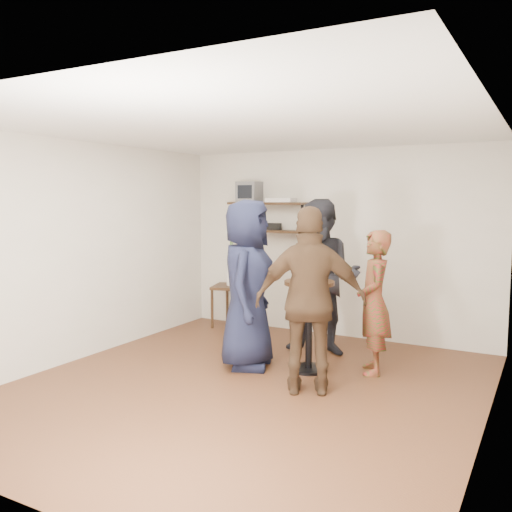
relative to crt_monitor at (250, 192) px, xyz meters
The scene contains 18 objects.
room 2.79m from the crt_monitor, 61.66° to the right, with size 4.58×5.08×2.68m.
shelf_upper 0.33m from the crt_monitor, ahead, with size 1.20×0.25×0.04m, color black.
shelf_lower 0.63m from the crt_monitor, ahead, with size 1.20×0.25×0.04m, color black.
crt_monitor is the anchor object (origin of this frame).
dvd_deck 0.53m from the crt_monitor, ahead, with size 0.40×0.24×0.06m, color silver.
radio 0.64m from the crt_monitor, ahead, with size 0.22×0.10×0.10m, color black.
power_strip 0.54m from the crt_monitor, 128.53° to the left, with size 0.30×0.05×0.03m, color black.
side_table 1.51m from the crt_monitor, 140.92° to the right, with size 0.66×0.66×0.63m.
vase_lilies 1.09m from the crt_monitor, 140.88° to the right, with size 0.20×0.21×1.04m.
drinks_table 2.62m from the crt_monitor, 43.42° to the right, with size 0.55×0.55×1.01m.
wine_glass_fl 2.38m from the crt_monitor, 44.96° to the right, with size 0.07×0.07×0.21m.
wine_glass_fr 2.46m from the crt_monitor, 42.78° to the right, with size 0.07×0.07×0.22m.
wine_glass_bl 2.33m from the crt_monitor, 42.73° to the right, with size 0.06×0.06×0.19m.
wine_glass_br 2.41m from the crt_monitor, 42.20° to the right, with size 0.06×0.06×0.19m.
person_plaid 2.88m from the crt_monitor, 29.05° to the right, with size 0.58×0.38×1.58m, color #AF1424.
person_dark 2.02m from the crt_monitor, 29.08° to the right, with size 0.93×0.73×1.92m, color black.
person_navy 2.25m from the crt_monitor, 61.50° to the right, with size 0.93×0.61×1.91m, color black.
person_brown 3.10m from the crt_monitor, 48.72° to the right, with size 1.08×0.45×1.85m, color #412C1B.
Camera 1 is at (2.67, -4.62, 1.91)m, focal length 38.00 mm.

